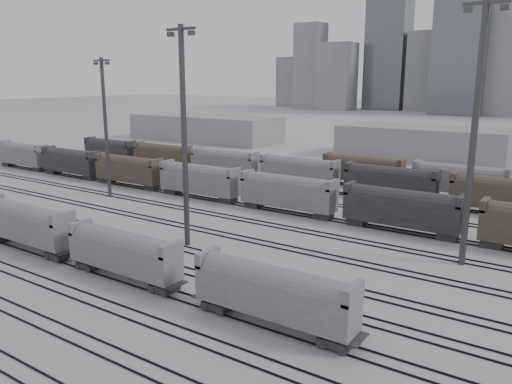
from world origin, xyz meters
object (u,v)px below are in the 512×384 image
Objects in this scene: light_mast_c at (184,133)px; hopper_car_a at (26,222)px; hopper_car_b at (123,251)px; hopper_car_c at (274,291)px.

hopper_car_a is at bearing -141.24° from light_mast_c.
hopper_car_a is 1.09× the size of hopper_car_b.
hopper_car_b is (16.35, 0.00, -0.28)m from hopper_car_a.
hopper_car_a reaches higher than hopper_car_b.
hopper_car_a is 21.02m from light_mast_c.
light_mast_c is at bearing 149.17° from hopper_car_c.
hopper_car_b is 0.97× the size of hopper_car_c.
hopper_car_c is 0.55× the size of light_mast_c.
hopper_car_a is 0.58× the size of light_mast_c.
hopper_car_c is at bearing -30.83° from light_mast_c.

